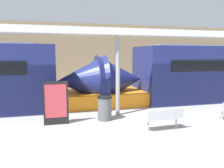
# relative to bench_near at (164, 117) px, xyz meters

# --- Properties ---
(ground_plane) EXTENTS (60.00, 60.00, 0.00)m
(ground_plane) POSITION_rel_bench_near_xyz_m (-1.29, -0.62, -0.47)
(ground_plane) COLOR #9E9B96
(station_wall) EXTENTS (56.00, 0.20, 5.00)m
(station_wall) POSITION_rel_bench_near_xyz_m (-1.29, 9.96, 2.03)
(station_wall) COLOR #9E8460
(station_wall) RESTS_ON ground_plane
(bench_near) EXTENTS (1.44, 0.52, 0.77)m
(bench_near) POSITION_rel_bench_near_xyz_m (0.00, 0.00, 0.00)
(bench_near) COLOR #ADB2B7
(bench_near) RESTS_ON ground_plane
(trash_bin) EXTENTS (0.59, 0.59, 0.98)m
(trash_bin) POSITION_rel_bench_near_xyz_m (-1.74, 1.70, 0.02)
(trash_bin) COLOR #4C4F54
(trash_bin) RESTS_ON ground_plane
(poster_board) EXTENTS (0.92, 0.07, 1.66)m
(poster_board) POSITION_rel_bench_near_xyz_m (-3.65, 1.57, 0.37)
(poster_board) COLOR black
(poster_board) RESTS_ON ground_plane
(support_column_near) EXTENTS (0.18, 0.18, 3.45)m
(support_column_near) POSITION_rel_bench_near_xyz_m (-1.03, 2.29, 1.26)
(support_column_near) COLOR gray
(support_column_near) RESTS_ON ground_plane
(canopy_beam) EXTENTS (28.00, 0.60, 0.28)m
(canopy_beam) POSITION_rel_bench_near_xyz_m (-1.03, 2.29, 3.13)
(canopy_beam) COLOR silver
(canopy_beam) RESTS_ON support_column_near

